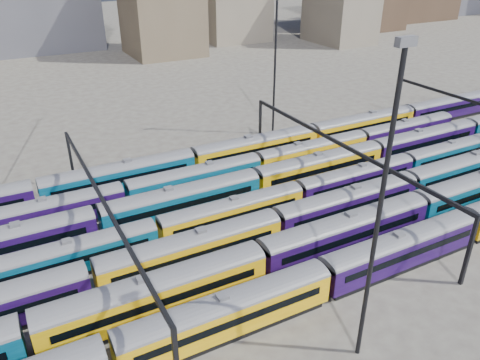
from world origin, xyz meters
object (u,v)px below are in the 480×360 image
rake_1 (346,229)px  rake_2 (91,277)px  mast_2 (380,208)px  rake_0 (402,246)px

rake_1 → rake_2: (-26.18, 5.00, -0.16)m
rake_1 → mast_2: 18.40m
rake_0 → rake_1: 5.97m
rake_0 → rake_1: rake_1 is taller
rake_2 → mast_2: (17.86, -17.00, 11.35)m
rake_2 → mast_2: mast_2 is taller
rake_0 → rake_2: rake_2 is taller
mast_2 → rake_0: bearing=31.2°
rake_2 → mast_2: bearing=-43.6°
rake_0 → mast_2: (-11.58, -7.00, 11.38)m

